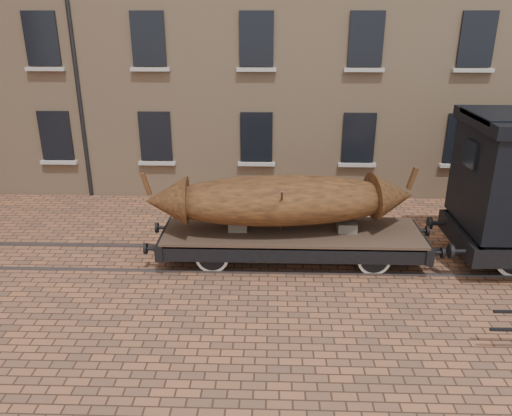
{
  "coord_description": "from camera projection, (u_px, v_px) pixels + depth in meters",
  "views": [
    {
      "loc": [
        -1.98,
        -11.91,
        6.12
      ],
      "look_at": [
        -2.38,
        0.5,
        1.3
      ],
      "focal_mm": 35.0,
      "sensor_mm": 36.0,
      "label": 1
    }
  ],
  "objects": [
    {
      "name": "flatcar_wagon",
      "position": [
        292.0,
        237.0,
        13.04
      ],
      "size": [
        7.49,
        2.03,
        1.13
      ],
      "color": "#413228",
      "rests_on": "ground"
    },
    {
      "name": "rail_track",
      "position": [
        345.0,
        260.0,
        13.24
      ],
      "size": [
        30.0,
        1.52,
        0.06
      ],
      "color": "#59595E",
      "rests_on": "ground"
    },
    {
      "name": "iron_boat",
      "position": [
        281.0,
        200.0,
        12.68
      ],
      "size": [
        6.94,
        2.47,
        1.65
      ],
      "color": "brown",
      "rests_on": "flatcar_wagon"
    },
    {
      "name": "ground",
      "position": [
        345.0,
        261.0,
        13.25
      ],
      "size": [
        90.0,
        90.0,
        0.0
      ],
      "primitive_type": "plane",
      "color": "brown"
    }
  ]
}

